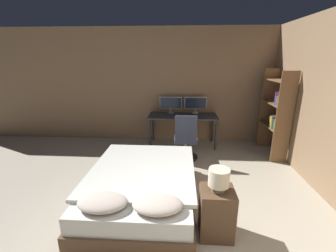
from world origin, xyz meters
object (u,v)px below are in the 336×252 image
(nightstand, at_px, (216,213))
(bedside_lamp, at_px, (219,178))
(bed, at_px, (142,187))
(keyboard, at_px, (183,117))
(bookshelf, at_px, (278,112))
(computer_mouse, at_px, (196,117))
(office_chair, at_px, (186,142))
(monitor_right, at_px, (195,104))
(monitor_left, at_px, (171,104))
(desk, at_px, (183,119))

(nightstand, xyz_separation_m, bedside_lamp, (0.00, 0.00, 0.46))
(bed, bearing_deg, keyboard, 74.22)
(bed, relative_size, bookshelf, 1.12)
(computer_mouse, bearing_deg, office_chair, -111.46)
(bed, height_order, monitor_right, monitor_right)
(monitor_left, xyz_separation_m, office_chair, (0.36, -1.03, -0.58))
(bookshelf, bearing_deg, bed, -144.28)
(keyboard, bearing_deg, monitor_left, 122.54)
(monitor_left, bearing_deg, computer_mouse, -38.86)
(desk, relative_size, monitor_left, 2.99)
(keyboard, xyz_separation_m, office_chair, (0.06, -0.56, -0.36))
(nightstand, bearing_deg, bookshelf, 57.05)
(bed, relative_size, nightstand, 3.38)
(desk, xyz_separation_m, computer_mouse, (0.28, -0.23, 0.10))
(nightstand, height_order, monitor_left, monitor_left)
(bedside_lamp, xyz_separation_m, monitor_left, (-0.69, 3.07, 0.21))
(bedside_lamp, height_order, computer_mouse, bedside_lamp)
(desk, relative_size, bookshelf, 0.88)
(monitor_left, bearing_deg, desk, -38.29)
(bedside_lamp, height_order, desk, bedside_lamp)
(desk, bearing_deg, bed, -104.24)
(bed, bearing_deg, bedside_lamp, -30.31)
(bed, xyz_separation_m, bedside_lamp, (0.97, -0.56, 0.50))
(keyboard, xyz_separation_m, bookshelf, (1.92, -0.25, 0.22))
(bed, xyz_separation_m, computer_mouse, (0.86, 2.04, 0.50))
(computer_mouse, bearing_deg, desk, 140.55)
(nightstand, relative_size, bedside_lamp, 2.26)
(nightstand, relative_size, monitor_right, 1.12)
(monitor_right, bearing_deg, computer_mouse, -91.99)
(monitor_right, distance_m, bookshelf, 1.77)
(nightstand, relative_size, computer_mouse, 8.47)
(bedside_lamp, height_order, bookshelf, bookshelf)
(bed, relative_size, office_chair, 2.08)
(nightstand, height_order, bookshelf, bookshelf)
(nightstand, relative_size, desk, 0.38)
(computer_mouse, distance_m, office_chair, 0.71)
(monitor_left, distance_m, office_chair, 1.23)
(desk, bearing_deg, bedside_lamp, -82.21)
(office_chair, distance_m, bookshelf, 1.97)
(bed, height_order, monitor_left, monitor_left)
(bedside_lamp, distance_m, office_chair, 2.11)
(bedside_lamp, distance_m, keyboard, 2.64)
(office_chair, bearing_deg, monitor_right, 76.99)
(nightstand, xyz_separation_m, office_chair, (-0.33, 2.05, 0.09))
(keyboard, bearing_deg, nightstand, -81.53)
(bedside_lamp, distance_m, desk, 2.87)
(bed, xyz_separation_m, office_chair, (0.64, 1.48, 0.14))
(nightstand, bearing_deg, office_chair, 99.14)
(bed, relative_size, keyboard, 5.26)
(desk, distance_m, office_chair, 0.84)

